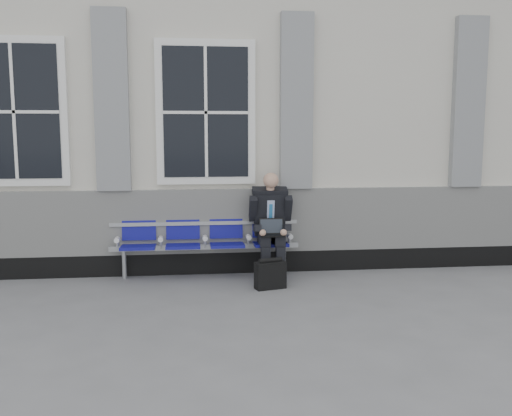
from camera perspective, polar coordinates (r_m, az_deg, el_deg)
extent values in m
plane|color=slate|center=(6.74, -7.48, -9.63)|extent=(70.00, 70.00, 0.00)
cube|color=beige|center=(9.94, -7.41, 8.22)|extent=(14.00, 4.00, 4.20)
cube|color=black|center=(8.12, -7.35, -5.53)|extent=(14.00, 0.10, 0.30)
cube|color=silver|center=(8.00, -7.42, -1.36)|extent=(14.00, 0.08, 0.90)
cube|color=gray|center=(7.95, -14.24, 10.35)|extent=(0.45, 0.14, 2.40)
cube|color=gray|center=(8.02, 4.06, 10.54)|extent=(0.45, 0.14, 2.40)
cube|color=gray|center=(8.83, 20.46, 9.82)|extent=(0.45, 0.14, 2.40)
cube|color=white|center=(8.22, -22.96, 8.84)|extent=(1.35, 0.10, 1.95)
cube|color=black|center=(8.17, -23.06, 8.84)|extent=(1.15, 0.02, 1.75)
cube|color=white|center=(7.90, -5.04, 9.48)|extent=(1.35, 0.10, 1.95)
cube|color=black|center=(7.85, -5.03, 9.49)|extent=(1.15, 0.02, 1.75)
cube|color=#9EA0A3|center=(7.90, -5.12, -3.87)|extent=(2.60, 0.07, 0.07)
cube|color=#9EA0A3|center=(7.96, -5.17, -1.51)|extent=(2.60, 0.05, 0.05)
cylinder|color=#9EA0A3|center=(8.00, -13.03, -5.55)|extent=(0.06, 0.06, 0.39)
cylinder|color=#9EA0A3|center=(8.05, 2.79, -5.27)|extent=(0.06, 0.06, 0.39)
cube|color=#090979|center=(7.85, -11.70, -3.86)|extent=(0.46, 0.42, 0.07)
cube|color=#090979|center=(8.01, -11.62, -1.74)|extent=(0.46, 0.10, 0.40)
cube|color=#090979|center=(7.82, -7.31, -3.81)|extent=(0.46, 0.42, 0.07)
cube|color=#090979|center=(7.97, -7.32, -1.68)|extent=(0.46, 0.10, 0.40)
cube|color=#090979|center=(7.83, -2.90, -3.73)|extent=(0.46, 0.42, 0.07)
cube|color=#090979|center=(7.99, -3.01, -1.61)|extent=(0.46, 0.10, 0.40)
cube|color=#090979|center=(7.89, 1.46, -3.64)|extent=(0.46, 0.42, 0.07)
cube|color=#090979|center=(8.05, 1.25, -1.53)|extent=(0.46, 0.10, 0.40)
cylinder|color=white|center=(7.89, -13.73, -3.12)|extent=(0.07, 0.12, 0.07)
cylinder|color=white|center=(7.84, -9.51, -3.08)|extent=(0.07, 0.12, 0.07)
cylinder|color=white|center=(7.83, -5.12, -3.01)|extent=(0.07, 0.12, 0.07)
cylinder|color=white|center=(7.86, -0.74, -2.93)|extent=(0.07, 0.12, 0.07)
cylinder|color=white|center=(7.94, 3.43, -2.84)|extent=(0.07, 0.12, 0.07)
cube|color=black|center=(7.60, 1.01, -7.21)|extent=(0.12, 0.26, 0.09)
cube|color=black|center=(7.63, 2.51, -7.17)|extent=(0.12, 0.26, 0.09)
cube|color=black|center=(7.61, 0.97, -5.64)|extent=(0.12, 0.13, 0.47)
cube|color=black|center=(7.64, 2.46, -5.60)|extent=(0.12, 0.13, 0.47)
cube|color=black|center=(7.76, 0.80, -3.15)|extent=(0.15, 0.45, 0.14)
cube|color=black|center=(7.79, 2.26, -3.12)|extent=(0.15, 0.45, 0.14)
cube|color=black|center=(7.92, 1.37, -0.52)|extent=(0.43, 0.35, 0.63)
cube|color=#B0BEE7|center=(7.80, 1.47, -0.50)|extent=(0.10, 0.10, 0.36)
cube|color=#2674B5|center=(7.79, 1.48, -0.65)|extent=(0.05, 0.08, 0.30)
cube|color=black|center=(7.85, 1.40, 1.62)|extent=(0.49, 0.25, 0.14)
cylinder|color=tan|center=(7.79, 1.45, 2.09)|extent=(0.11, 0.11, 0.10)
sphere|color=tan|center=(7.72, 1.50, 2.78)|extent=(0.21, 0.21, 0.21)
cube|color=black|center=(7.78, -0.30, -0.06)|extent=(0.11, 0.29, 0.37)
cube|color=black|center=(7.84, 3.20, -0.02)|extent=(0.11, 0.29, 0.37)
cube|color=black|center=(7.65, 0.12, -2.02)|extent=(0.10, 0.31, 0.14)
cube|color=black|center=(7.69, 3.08, -1.97)|extent=(0.10, 0.31, 0.14)
sphere|color=tan|center=(7.52, 0.67, -2.49)|extent=(0.09, 0.09, 0.09)
sphere|color=tan|center=(7.55, 2.78, -2.46)|extent=(0.09, 0.09, 0.09)
cube|color=black|center=(7.62, 1.65, -2.74)|extent=(0.34, 0.24, 0.02)
cube|color=black|center=(7.72, 1.56, -1.82)|extent=(0.33, 0.10, 0.21)
cube|color=black|center=(7.71, 1.56, -1.83)|extent=(0.30, 0.08, 0.18)
cube|color=black|center=(7.33, 1.43, -6.74)|extent=(0.42, 0.26, 0.35)
cylinder|color=black|center=(7.28, 1.44, -5.26)|extent=(0.31, 0.14, 0.06)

